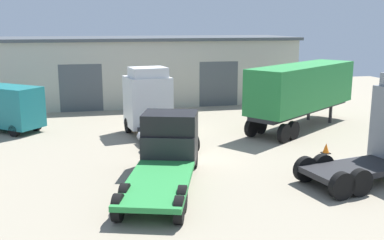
# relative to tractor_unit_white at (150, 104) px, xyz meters

# --- Properties ---
(ground_plane) EXTENTS (60.00, 60.00, 0.00)m
(ground_plane) POSITION_rel_tractor_unit_white_xyz_m (1.27, -5.56, -1.90)
(ground_plane) COLOR gray
(warehouse_building) EXTENTS (25.11, 7.97, 5.47)m
(warehouse_building) POSITION_rel_tractor_unit_white_xyz_m (1.27, 12.16, 0.85)
(warehouse_building) COLOR #B7B2A3
(warehouse_building) RESTS_ON ground_plane
(tractor_unit_white) EXTENTS (3.49, 6.77, 4.06)m
(tractor_unit_white) POSITION_rel_tractor_unit_white_xyz_m (0.00, 0.00, 0.00)
(tractor_unit_white) COLOR silver
(tractor_unit_white) RESTS_ON ground_plane
(container_trailer_green) EXTENTS (9.28, 7.69, 4.06)m
(container_trailer_green) POSITION_rel_tractor_unit_white_xyz_m (9.67, -0.29, 0.68)
(container_trailer_green) COLOR #28843D
(container_trailer_green) RESTS_ON ground_plane
(delivery_van_teal) EXTENTS (5.08, 4.71, 2.83)m
(delivery_van_teal) POSITION_rel_tractor_unit_white_xyz_m (-8.77, 3.12, -0.38)
(delivery_van_teal) COLOR #197075
(delivery_van_teal) RESTS_ON ground_plane
(flatbed_truck_black) EXTENTS (4.45, 7.57, 2.68)m
(flatbed_truck_black) POSITION_rel_tractor_unit_white_xyz_m (-0.23, -7.70, -0.61)
(flatbed_truck_black) COLOR black
(flatbed_truck_black) RESTS_ON ground_plane
(traffic_cone) EXTENTS (0.40, 0.40, 0.55)m
(traffic_cone) POSITION_rel_tractor_unit_white_xyz_m (8.39, -5.93, -1.65)
(traffic_cone) COLOR black
(traffic_cone) RESTS_ON ground_plane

